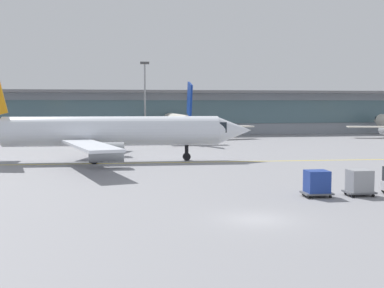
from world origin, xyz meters
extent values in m
plane|color=gray|center=(0.00, 0.00, 0.00)|extent=(400.00, 400.00, 0.00)
cube|color=yellow|center=(-7.67, 30.47, 0.00)|extent=(109.90, 5.44, 0.01)
cube|color=#8C939E|center=(0.00, 85.57, 4.50)|extent=(173.82, 8.00, 9.00)
cube|color=slate|center=(0.00, 81.49, 4.95)|extent=(166.87, 0.16, 5.04)
cube|color=slate|center=(0.00, 84.07, 9.30)|extent=(180.78, 11.00, 0.60)
cylinder|color=silver|center=(5.45, 68.78, 3.23)|extent=(3.23, 22.61, 3.14)
cone|color=silver|center=(5.39, 81.96, 3.23)|extent=(3.00, 3.78, 2.98)
cube|color=black|center=(5.40, 79.45, 3.62)|extent=(2.46, 2.83, 1.10)
cone|color=silver|center=(5.51, 54.97, 3.23)|extent=(2.69, 5.03, 2.67)
cube|color=silver|center=(-2.58, 66.90, 2.37)|extent=(13.24, 6.36, 0.26)
cylinder|color=#999EA3|center=(0.00, 68.30, 1.50)|extent=(1.95, 3.33, 1.94)
cube|color=silver|center=(13.49, 66.97, 2.37)|extent=(13.23, 6.46, 0.26)
cylinder|color=#999EA3|center=(10.90, 68.34, 1.50)|extent=(1.95, 3.33, 1.94)
cube|color=navy|center=(5.50, 55.98, 7.48)|extent=(0.35, 4.23, 5.91)
cube|color=silver|center=(3.19, 56.34, 3.70)|extent=(4.62, 2.23, 0.22)
cube|color=silver|center=(7.81, 56.36, 3.70)|extent=(4.62, 2.23, 0.22)
cylinder|color=black|center=(5.42, 76.69, 0.83)|extent=(0.41, 0.41, 1.66)
cylinder|color=black|center=(5.42, 76.69, 0.42)|extent=(0.51, 0.83, 0.83)
cylinder|color=black|center=(3.33, 66.93, 0.83)|extent=(0.41, 0.41, 1.66)
cylinder|color=black|center=(3.33, 66.93, 0.42)|extent=(0.51, 0.83, 0.83)
cylinder|color=black|center=(7.58, 66.94, 0.83)|extent=(0.41, 0.41, 1.66)
cylinder|color=black|center=(7.58, 66.94, 0.42)|extent=(0.51, 0.83, 0.83)
cone|color=silver|center=(52.47, 79.31, 2.99)|extent=(2.78, 3.51, 2.76)
cube|color=black|center=(52.45, 76.99, 3.36)|extent=(2.28, 2.63, 1.02)
cube|color=silver|center=(44.94, 65.44, 2.19)|extent=(12.26, 6.00, 0.24)
cylinder|color=silver|center=(-7.67, 32.47, 3.57)|extent=(25.10, 4.62, 3.47)
cone|color=silver|center=(6.87, 31.80, 3.57)|extent=(4.31, 3.48, 3.29)
cube|color=black|center=(4.10, 31.92, 4.00)|extent=(3.24, 2.85, 1.21)
cube|color=silver|center=(-9.30, 41.43, 2.62)|extent=(7.67, 14.57, 0.29)
cylinder|color=#999EA3|center=(-7.90, 38.50, 1.65)|extent=(3.77, 2.31, 2.14)
cube|color=silver|center=(-10.12, 23.70, 2.62)|extent=(6.48, 14.64, 0.29)
cylinder|color=#999EA3|center=(-8.46, 26.48, 1.65)|extent=(3.77, 2.31, 2.14)
cylinder|color=black|center=(1.06, 32.06, 0.92)|extent=(0.45, 0.45, 1.84)
cylinder|color=black|center=(1.06, 32.06, 0.46)|extent=(0.94, 0.60, 0.92)
cylinder|color=black|center=(-9.60, 34.91, 0.92)|extent=(0.45, 0.45, 1.84)
cylinder|color=black|center=(-9.60, 34.91, 0.46)|extent=(0.94, 0.60, 0.92)
cylinder|color=black|center=(-9.82, 30.22, 0.92)|extent=(0.45, 0.45, 1.84)
cylinder|color=black|center=(-9.82, 30.22, 0.46)|extent=(0.94, 0.60, 0.92)
cube|color=#595B60|center=(9.80, 6.27, 0.28)|extent=(2.15, 1.67, 0.12)
cube|color=gray|center=(9.80, 6.27, 1.14)|extent=(1.65, 1.55, 1.60)
cylinder|color=black|center=(10.57, 6.95, 0.11)|extent=(0.22, 0.11, 0.22)
cylinder|color=black|center=(10.53, 5.55, 0.11)|extent=(0.22, 0.11, 0.22)
cylinder|color=black|center=(9.07, 7.00, 0.11)|extent=(0.22, 0.11, 0.22)
cylinder|color=black|center=(9.03, 5.60, 0.11)|extent=(0.22, 0.11, 0.22)
cube|color=#595B60|center=(6.51, 6.38, 0.28)|extent=(2.15, 1.67, 0.12)
cube|color=navy|center=(6.51, 6.38, 1.14)|extent=(1.65, 1.55, 1.60)
cylinder|color=black|center=(7.28, 7.06, 0.11)|extent=(0.22, 0.11, 0.22)
cylinder|color=black|center=(7.23, 5.66, 0.11)|extent=(0.22, 0.11, 0.22)
cylinder|color=black|center=(5.78, 7.11, 0.11)|extent=(0.22, 0.11, 0.22)
cylinder|color=black|center=(5.73, 5.71, 0.11)|extent=(0.22, 0.11, 0.22)
cylinder|color=gray|center=(-0.20, 76.13, 7.32)|extent=(0.36, 0.36, 14.64)
cube|color=#3F3F42|center=(-0.20, 76.13, 14.89)|extent=(1.80, 0.30, 0.50)
camera|label=1|loc=(-9.04, -29.28, 6.86)|focal=48.79mm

